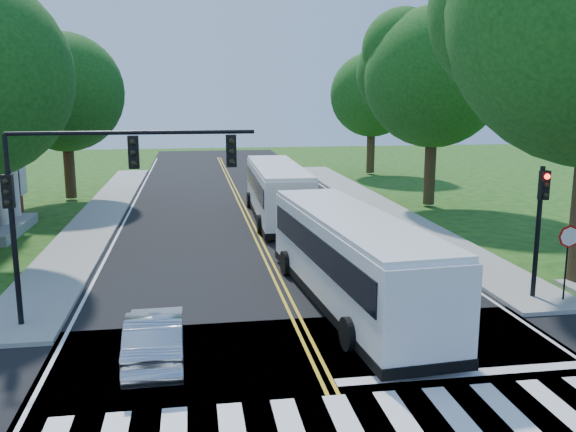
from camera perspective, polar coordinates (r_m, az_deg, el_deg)
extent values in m
plane|color=#184110|center=(13.81, 5.26, -18.32)|extent=(140.00, 140.00, 0.00)
cube|color=black|center=(30.55, -3.06, -1.67)|extent=(14.00, 96.00, 0.01)
cube|color=black|center=(13.81, 5.26, -18.30)|extent=(60.00, 12.00, 0.01)
cube|color=gold|center=(34.44, -3.76, -0.19)|extent=(0.36, 70.00, 0.01)
cube|color=silver|center=(34.51, -15.08, -0.54)|extent=(0.12, 70.00, 0.01)
cube|color=silver|center=(35.70, 7.17, 0.15)|extent=(0.12, 70.00, 0.01)
cube|color=silver|center=(13.38, 5.82, -19.29)|extent=(12.60, 3.00, 0.01)
cube|color=silver|center=(16.25, 16.23, -13.93)|extent=(6.60, 0.40, 0.01)
cube|color=gray|center=(37.60, -16.90, 0.40)|extent=(2.60, 40.00, 0.15)
cube|color=gray|center=(38.94, 8.07, 1.13)|extent=(2.60, 40.00, 0.15)
cylinder|color=#2F2312|center=(42.61, -19.79, 4.54)|extent=(0.70, 0.70, 4.40)
sphere|color=#26671E|center=(42.38, -20.21, 10.82)|extent=(7.60, 7.60, 7.60)
cylinder|color=#2F2312|center=(38.71, 13.16, 4.74)|extent=(0.70, 0.70, 5.00)
sphere|color=#26671E|center=(38.51, 13.51, 12.50)|extent=(8.40, 8.40, 8.40)
cylinder|color=#2F2312|center=(54.11, 7.75, 6.37)|extent=(0.70, 0.70, 4.40)
sphere|color=#26671E|center=(53.92, 7.88, 11.18)|extent=(7.20, 7.20, 7.20)
cube|color=gray|center=(33.62, -24.97, -1.10)|extent=(1.80, 6.00, 0.50)
cylinder|color=silver|center=(33.31, -25.23, 2.01)|extent=(0.50, 0.50, 4.20)
cylinder|color=silver|center=(35.40, -24.27, 2.57)|extent=(0.50, 0.50, 4.20)
cylinder|color=black|center=(19.33, -24.21, -2.80)|extent=(0.16, 0.16, 4.60)
cube|color=black|center=(18.88, -24.73, 2.11)|extent=(0.30, 0.22, 0.95)
sphere|color=black|center=(18.71, -24.92, 2.95)|extent=(0.18, 0.18, 0.18)
cylinder|color=black|center=(18.23, -14.29, 7.57)|extent=(7.00, 0.12, 0.12)
cube|color=black|center=(18.12, -14.25, 5.80)|extent=(0.30, 0.22, 0.95)
cube|color=black|center=(18.09, -5.34, 6.09)|extent=(0.30, 0.22, 0.95)
cylinder|color=black|center=(21.80, 22.32, -1.42)|extent=(0.16, 0.16, 4.40)
cube|color=black|center=(21.41, 22.84, 2.68)|extent=(0.30, 0.22, 0.95)
sphere|color=#FF0A05|center=(21.25, 23.10, 3.42)|extent=(0.18, 0.18, 0.18)
cylinder|color=black|center=(22.07, 24.56, -4.40)|extent=(0.06, 0.06, 2.20)
cylinder|color=#A50A07|center=(21.81, 24.82, -1.75)|extent=(0.76, 0.04, 0.76)
cube|color=silver|center=(20.03, 5.92, -4.12)|extent=(3.40, 11.68, 2.68)
cube|color=black|center=(19.91, 5.95, -2.77)|extent=(3.40, 10.88, 0.93)
cube|color=black|center=(25.35, 1.57, -0.03)|extent=(2.39, 0.29, 1.56)
cube|color=orange|center=(25.20, 1.58, 1.93)|extent=(1.66, 0.23, 0.31)
cube|color=black|center=(20.38, 5.86, -7.35)|extent=(3.45, 11.78, 0.29)
cube|color=silver|center=(19.71, 6.01, -0.21)|extent=(3.32, 11.33, 0.21)
cylinder|color=black|center=(24.17, 5.71, -4.01)|extent=(0.39, 0.96, 0.94)
cylinder|color=black|center=(23.48, -0.16, -4.41)|extent=(0.39, 0.96, 0.94)
cylinder|color=black|center=(17.78, 13.62, -9.94)|extent=(0.39, 0.96, 0.94)
cylinder|color=black|center=(16.82, 5.76, -10.91)|extent=(0.39, 0.96, 0.94)
cube|color=silver|center=(33.96, -1.02, 2.26)|extent=(2.76, 11.61, 2.69)
cube|color=black|center=(33.89, -1.03, 3.08)|extent=(2.81, 10.80, 0.93)
cube|color=black|center=(39.65, -2.02, 4.05)|extent=(2.40, 0.15, 1.57)
cube|color=orange|center=(39.55, -2.03, 5.31)|extent=(1.67, 0.14, 0.31)
cube|color=black|center=(34.17, -1.02, 0.28)|extent=(2.81, 11.71, 0.29)
cube|color=silver|center=(33.77, -1.03, 4.61)|extent=(2.70, 11.26, 0.22)
cylinder|color=black|center=(38.03, 0.21, 1.63)|extent=(0.33, 0.95, 0.94)
cylinder|color=black|center=(37.77, -3.62, 1.54)|extent=(0.33, 0.95, 0.94)
cylinder|color=black|center=(30.90, 2.10, -0.61)|extent=(0.33, 0.95, 0.94)
cylinder|color=black|center=(30.57, -2.61, -0.74)|extent=(0.33, 0.95, 0.94)
imported|color=#A6A9AD|center=(16.41, -12.33, -10.93)|extent=(1.50, 4.11, 1.35)
imported|color=#ADB0B4|center=(27.70, 8.84, -1.83)|extent=(2.59, 4.59, 1.21)
imported|color=black|center=(30.18, 7.01, -0.66)|extent=(3.15, 4.71, 1.27)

